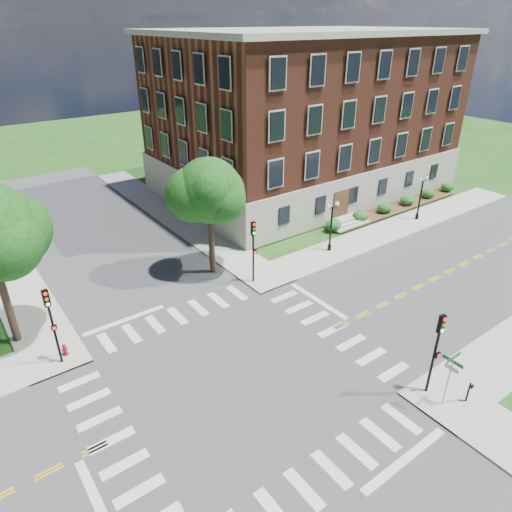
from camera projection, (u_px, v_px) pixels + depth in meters
ground at (239, 377)px, 25.09m from camera, size 160.00×160.00×0.00m
road_ew at (239, 377)px, 25.09m from camera, size 90.00×12.00×0.01m
road_ns at (239, 377)px, 25.09m from camera, size 12.00×90.00×0.01m
sidewalk_ne at (280, 222)px, 44.12m from camera, size 34.00×34.00×0.12m
crosswalk_east at (332, 330)px, 28.87m from camera, size 2.20×10.20×0.02m
stop_bar_east at (318, 301)px, 31.86m from camera, size 0.40×5.50×0.00m
main_building at (305, 114)px, 49.54m from camera, size 30.60×22.40×16.50m
shrub_row at (395, 210)px, 46.98m from camera, size 18.00×2.00×1.30m
tree_d at (209, 191)px, 32.48m from camera, size 4.76×4.76×8.90m
traffic_signal_se at (437, 344)px, 22.59m from camera, size 0.34×0.37×4.80m
traffic_signal_ne at (253, 244)px, 32.60m from camera, size 0.35×0.39×4.80m
traffic_signal_nw at (51, 318)px, 24.61m from camera, size 0.35×0.40×4.80m
twin_lamp_west at (331, 224)px, 37.48m from camera, size 1.36×0.36×4.23m
twin_lamp_east at (421, 196)px, 43.45m from camera, size 1.36×0.36×4.23m
street_sign_pole at (451, 370)px, 22.20m from camera, size 1.10×1.10×3.10m
push_button_post at (469, 391)px, 23.04m from camera, size 0.14×0.21×1.20m
fire_hydrant at (65, 350)px, 26.42m from camera, size 0.35×0.35×0.75m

